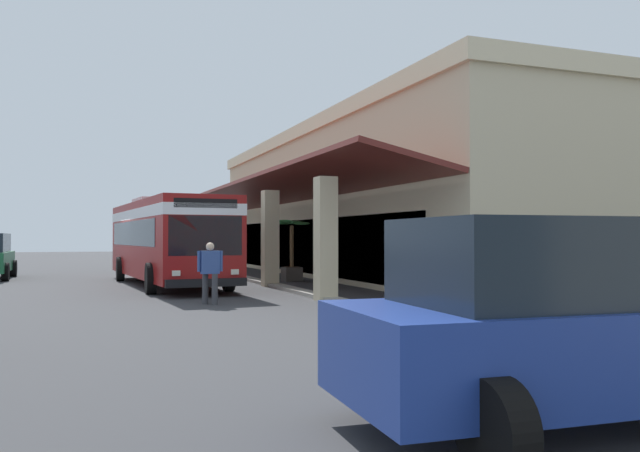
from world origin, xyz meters
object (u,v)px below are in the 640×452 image
object	(u,v)px
transit_bus	(167,236)
parked_suv_blue	(583,318)
potted_palm	(292,262)
pedestrian	(210,270)

from	to	relation	value
transit_bus	parked_suv_blue	world-z (taller)	transit_bus
potted_palm	pedestrian	bearing A→B (deg)	-31.43
transit_bus	parked_suv_blue	distance (m)	19.86
parked_suv_blue	pedestrian	world-z (taller)	parked_suv_blue
transit_bus	pedestrian	world-z (taller)	transit_bus
transit_bus	potted_palm	xyz separation A→B (m)	(-0.48, 5.09, -1.08)
transit_bus	pedestrian	size ratio (longest dim) A/B	6.85
potted_palm	parked_suv_blue	bearing A→B (deg)	-10.15
pedestrian	parked_suv_blue	bearing A→B (deg)	5.90
transit_bus	pedestrian	distance (m)	7.59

